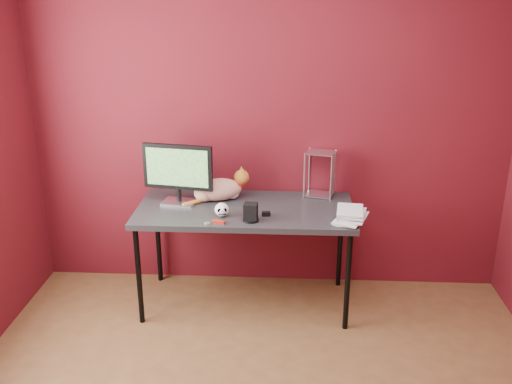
# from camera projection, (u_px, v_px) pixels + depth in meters

# --- Properties ---
(room) EXTENTS (3.52, 3.52, 2.61)m
(room) POSITION_uv_depth(u_px,v_px,m) (256.00, 175.00, 2.42)
(room) COLOR brown
(room) RESTS_ON ground
(desk) EXTENTS (1.50, 0.70, 0.75)m
(desk) POSITION_uv_depth(u_px,v_px,m) (245.00, 214.00, 3.97)
(desk) COLOR black
(desk) RESTS_ON ground
(monitor) EXTENTS (0.49, 0.19, 0.43)m
(monitor) POSITION_uv_depth(u_px,v_px,m) (178.00, 171.00, 3.94)
(monitor) COLOR #BBBAC0
(monitor) RESTS_ON desk
(cat) EXTENTS (0.46, 0.30, 0.23)m
(cat) POSITION_uv_depth(u_px,v_px,m) (219.00, 189.00, 4.07)
(cat) COLOR #C7542A
(cat) RESTS_ON desk
(skull_mug) EXTENTS (0.10, 0.10, 0.09)m
(skull_mug) POSITION_uv_depth(u_px,v_px,m) (222.00, 210.00, 3.78)
(skull_mug) COLOR white
(skull_mug) RESTS_ON desk
(speaker) EXTENTS (0.11, 0.11, 0.12)m
(speaker) POSITION_uv_depth(u_px,v_px,m) (251.00, 213.00, 3.71)
(speaker) COLOR black
(speaker) RESTS_ON desk
(book_stack) EXTENTS (0.25, 0.28, 0.91)m
(book_stack) POSITION_uv_depth(u_px,v_px,m) (342.00, 153.00, 3.61)
(book_stack) COLOR beige
(book_stack) RESTS_ON desk
(wire_rack) EXTENTS (0.23, 0.20, 0.34)m
(wire_rack) POSITION_uv_depth(u_px,v_px,m) (320.00, 174.00, 4.12)
(wire_rack) COLOR #BBBAC0
(wire_rack) RESTS_ON desk
(pocket_knife) EXTENTS (0.09, 0.06, 0.02)m
(pocket_knife) POSITION_uv_depth(u_px,v_px,m) (219.00, 222.00, 3.69)
(pocket_knife) COLOR #99150B
(pocket_knife) RESTS_ON desk
(black_gadget) EXTENTS (0.06, 0.04, 0.03)m
(black_gadget) POSITION_uv_depth(u_px,v_px,m) (266.00, 214.00, 3.81)
(black_gadget) COLOR black
(black_gadget) RESTS_ON desk
(washer) EXTENTS (0.04, 0.04, 0.00)m
(washer) POSITION_uv_depth(u_px,v_px,m) (207.00, 223.00, 3.69)
(washer) COLOR #BBBAC0
(washer) RESTS_ON desk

